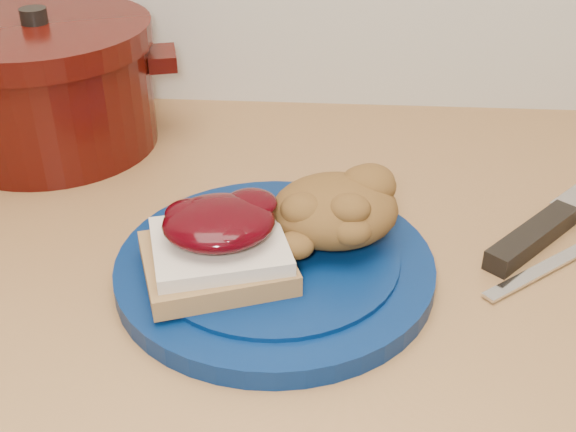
# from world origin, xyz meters

# --- Properties ---
(plate) EXTENTS (0.33, 0.33, 0.02)m
(plate) POSITION_xyz_m (0.00, 1.42, 0.91)
(plate) COLOR #051C49
(plate) RESTS_ON wood_countertop
(sandwich) EXTENTS (0.15, 0.14, 0.06)m
(sandwich) POSITION_xyz_m (-0.04, 1.39, 0.95)
(sandwich) COLOR olive
(sandwich) RESTS_ON plate
(stuffing_mound) EXTENTS (0.13, 0.12, 0.06)m
(stuffing_mound) POSITION_xyz_m (0.05, 1.45, 0.95)
(stuffing_mound) COLOR brown
(stuffing_mound) RESTS_ON plate
(chef_knife) EXTENTS (0.25, 0.27, 0.02)m
(chef_knife) POSITION_xyz_m (0.27, 1.51, 0.91)
(chef_knife) COLOR black
(chef_knife) RESTS_ON wood_countertop
(butter_knife) EXTENTS (0.14, 0.12, 0.00)m
(butter_knife) POSITION_xyz_m (0.25, 1.45, 0.90)
(butter_knife) COLOR silver
(butter_knife) RESTS_ON wood_countertop
(dutch_oven) EXTENTS (0.30, 0.30, 0.16)m
(dutch_oven) POSITION_xyz_m (-0.28, 1.66, 0.97)
(dutch_oven) COLOR #370905
(dutch_oven) RESTS_ON wood_countertop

